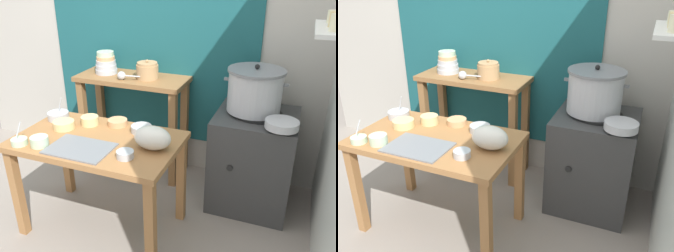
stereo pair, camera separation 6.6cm
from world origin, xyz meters
TOP-DOWN VIEW (x-y plane):
  - ground_plane at (0.00, 0.00)m, footprint 9.00×9.00m
  - wall_back at (0.08, 1.10)m, footprint 4.40×0.12m
  - prep_table at (-0.09, 0.00)m, footprint 1.10×0.66m
  - back_shelf_table at (-0.23, 0.83)m, footprint 0.96×0.40m
  - stove_block at (0.86, 0.70)m, footprint 0.60×0.61m
  - steamer_pot at (0.82, 0.72)m, footprint 0.46×0.41m
  - clay_pot at (-0.09, 0.83)m, footprint 0.18×0.18m
  - bowl_stack_enamel at (-0.49, 0.85)m, footprint 0.19×0.19m
  - ladle at (-0.26, 0.72)m, footprint 0.26×0.07m
  - serving_tray at (-0.11, -0.17)m, footprint 0.40×0.28m
  - plastic_bag at (0.31, 0.01)m, footprint 0.24×0.17m
  - wide_pan at (1.05, 0.48)m, footprint 0.22×0.22m
  - prep_bowl_0 at (-0.39, 0.06)m, footprint 0.15×0.15m
  - prep_bowl_1 at (-0.51, -0.25)m, footprint 0.10×0.10m
  - prep_bowl_2 at (-0.06, 0.24)m, footprint 0.14×0.14m
  - prep_bowl_3 at (-0.37, -0.22)m, footprint 0.11×0.11m
  - prep_bowl_4 at (0.14, 0.20)m, footprint 0.14×0.14m
  - prep_bowl_5 at (-0.26, 0.18)m, footprint 0.13×0.13m
  - prep_bowl_6 at (-0.53, 0.18)m, footprint 0.16×0.16m
  - prep_bowl_7 at (0.20, -0.16)m, footprint 0.11×0.11m

SIDE VIEW (x-z plane):
  - ground_plane at x=0.00m, z-range 0.00..0.00m
  - stove_block at x=0.86m, z-range -0.01..0.77m
  - prep_table at x=-0.09m, z-range 0.25..0.97m
  - back_shelf_table at x=-0.23m, z-range 0.23..1.13m
  - serving_tray at x=-0.11m, z-range 0.72..0.73m
  - prep_bowl_2 at x=-0.06m, z-range 0.72..0.77m
  - prep_bowl_1 at x=-0.51m, z-range 0.67..0.82m
  - prep_bowl_7 at x=0.20m, z-range 0.72..0.77m
  - prep_bowl_4 at x=0.14m, z-range 0.72..0.77m
  - prep_bowl_0 at x=-0.39m, z-range 0.72..0.78m
  - prep_bowl_6 at x=-0.53m, z-range 0.67..0.83m
  - prep_bowl_5 at x=-0.26m, z-range 0.72..0.78m
  - prep_bowl_3 at x=-0.37m, z-range 0.72..0.79m
  - plastic_bag at x=0.31m, z-range 0.72..0.87m
  - wide_pan at x=1.05m, z-range 0.78..0.83m
  - ladle at x=-0.26m, z-range 0.90..0.97m
  - steamer_pot at x=0.82m, z-range 0.76..1.12m
  - clay_pot at x=-0.09m, z-range 0.89..1.05m
  - bowl_stack_enamel at x=-0.49m, z-range 0.89..1.08m
  - wall_back at x=0.08m, z-range 0.00..2.60m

